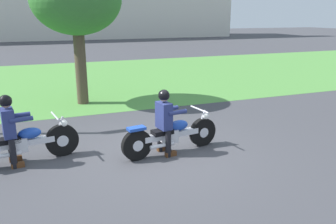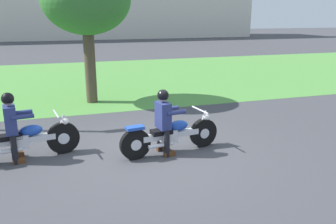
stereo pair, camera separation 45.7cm
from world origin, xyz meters
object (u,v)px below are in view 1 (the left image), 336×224
at_px(motorcycle_follow, 22,144).
at_px(tree_roadside, 76,0).
at_px(rider_lead, 165,117).
at_px(motorcycle_lead, 172,135).
at_px(rider_follow, 10,125).

relative_size(motorcycle_follow, tree_roadside, 0.50).
height_order(rider_lead, tree_roadside, tree_roadside).
xyz_separation_m(motorcycle_lead, tree_roadside, (-1.19, 5.03, 2.93)).
bearing_deg(tree_roadside, motorcycle_lead, -76.69).
distance_m(rider_lead, rider_follow, 3.03).
distance_m(motorcycle_follow, rider_follow, 0.46).
xyz_separation_m(motorcycle_follow, rider_follow, (-0.17, -0.02, 0.42)).
height_order(motorcycle_follow, tree_roadside, tree_roadside).
relative_size(motorcycle_lead, rider_follow, 1.59).
relative_size(motorcycle_lead, motorcycle_follow, 1.00).
bearing_deg(rider_follow, motorcycle_follow, -0.77).
distance_m(motorcycle_follow, tree_roadside, 5.63).
xyz_separation_m(motorcycle_follow, tree_roadside, (1.79, 4.48, 2.91)).
bearing_deg(motorcycle_follow, tree_roadside, 59.82).
distance_m(rider_follow, tree_roadside, 5.50).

